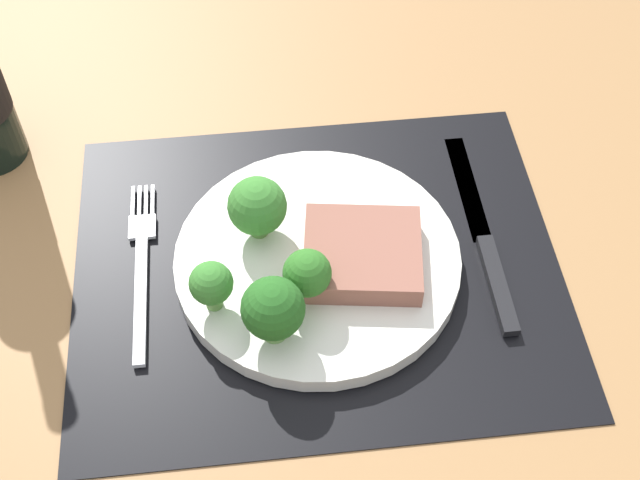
% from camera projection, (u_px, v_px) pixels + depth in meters
% --- Properties ---
extents(ground_plane, '(1.40, 1.10, 0.03)m').
position_uv_depth(ground_plane, '(318.00, 278.00, 0.76)').
color(ground_plane, '#996D42').
extents(placemat, '(0.42, 0.35, 0.00)m').
position_uv_depth(placemat, '(318.00, 267.00, 0.74)').
color(placemat, black).
rests_on(placemat, ground_plane).
extents(plate, '(0.25, 0.25, 0.02)m').
position_uv_depth(plate, '(317.00, 260.00, 0.74)').
color(plate, silver).
rests_on(plate, placemat).
extents(steak, '(0.11, 0.10, 0.02)m').
position_uv_depth(steak, '(362.00, 254.00, 0.72)').
color(steak, '#8C5647').
rests_on(steak, plate).
extents(broccoli_near_fork, '(0.05, 0.05, 0.06)m').
position_uv_depth(broccoli_near_fork, '(257.00, 207.00, 0.72)').
color(broccoli_near_fork, '#5B8942').
rests_on(broccoli_near_fork, plate).
extents(broccoli_center, '(0.04, 0.04, 0.05)m').
position_uv_depth(broccoli_center, '(307.00, 274.00, 0.68)').
color(broccoli_center, '#5B8942').
rests_on(broccoli_center, plate).
extents(broccoli_front_edge, '(0.04, 0.04, 0.05)m').
position_uv_depth(broccoli_front_edge, '(211.00, 284.00, 0.68)').
color(broccoli_front_edge, '#5B8942').
rests_on(broccoli_front_edge, plate).
extents(broccoli_back_left, '(0.05, 0.05, 0.06)m').
position_uv_depth(broccoli_back_left, '(273.00, 309.00, 0.65)').
color(broccoli_back_left, '#6B994C').
rests_on(broccoli_back_left, plate).
extents(fork, '(0.02, 0.19, 0.01)m').
position_uv_depth(fork, '(141.00, 266.00, 0.74)').
color(fork, silver).
rests_on(fork, placemat).
extents(knife, '(0.02, 0.23, 0.01)m').
position_uv_depth(knife, '(485.00, 244.00, 0.75)').
color(knife, black).
rests_on(knife, placemat).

